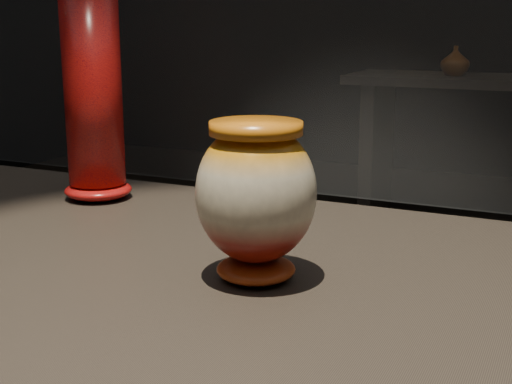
# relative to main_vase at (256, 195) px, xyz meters

# --- Properties ---
(main_vase) EXTENTS (0.15, 0.15, 0.20)m
(main_vase) POSITION_rel_main_vase_xyz_m (0.00, 0.00, 0.00)
(main_vase) COLOR maroon
(main_vase) RESTS_ON display_plinth
(tall_vase) EXTENTS (0.13, 0.13, 0.38)m
(tall_vase) POSITION_rel_main_vase_xyz_m (-0.43, 0.26, 0.08)
(tall_vase) COLOR red
(tall_vase) RESTS_ON display_plinth
(back_vase_left) EXTENTS (0.22, 0.22, 0.17)m
(back_vase_left) POSITION_rel_main_vase_xyz_m (-0.33, 3.40, -0.03)
(back_vase_left) COLOR brown
(back_vase_left) RESTS_ON back_shelf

